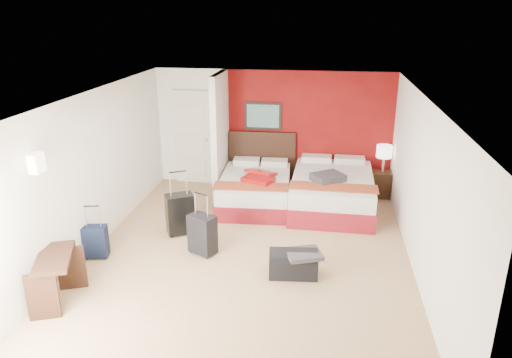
% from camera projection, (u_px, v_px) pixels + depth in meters
% --- Properties ---
extents(ground, '(6.50, 6.50, 0.00)m').
position_uv_depth(ground, '(249.00, 255.00, 7.56)').
color(ground, tan).
rests_on(ground, ground).
extents(room_walls, '(5.02, 6.52, 2.50)m').
position_uv_depth(room_walls, '(184.00, 150.00, 8.65)').
color(room_walls, white).
rests_on(room_walls, ground).
extents(red_accent_panel, '(3.50, 0.04, 2.50)m').
position_uv_depth(red_accent_panel, '(308.00, 131.00, 10.05)').
color(red_accent_panel, maroon).
rests_on(red_accent_panel, ground).
extents(partition_wall, '(0.12, 1.20, 2.50)m').
position_uv_depth(partition_wall, '(220.00, 135.00, 9.71)').
color(partition_wall, silver).
rests_on(partition_wall, ground).
extents(entry_door, '(0.82, 0.06, 2.05)m').
position_uv_depth(entry_door, '(193.00, 137.00, 10.44)').
color(entry_door, silver).
rests_on(entry_door, ground).
extents(bed_left, '(1.46, 2.00, 0.58)m').
position_uv_depth(bed_left, '(255.00, 190.00, 9.44)').
color(bed_left, white).
rests_on(bed_left, ground).
extents(bed_right, '(1.58, 2.23, 0.66)m').
position_uv_depth(bed_right, '(332.00, 192.00, 9.27)').
color(bed_right, white).
rests_on(bed_right, ground).
extents(red_suitcase_open, '(0.82, 0.93, 0.10)m').
position_uv_depth(red_suitcase_open, '(259.00, 176.00, 9.22)').
color(red_suitcase_open, '#9F0D0E').
rests_on(red_suitcase_open, bed_left).
extents(jacket_bundle, '(0.71, 0.68, 0.13)m').
position_uv_depth(jacket_bundle, '(328.00, 177.00, 8.87)').
color(jacket_bundle, '#3A3A40').
rests_on(jacket_bundle, bed_right).
extents(nightstand, '(0.41, 0.41, 0.53)m').
position_uv_depth(nightstand, '(381.00, 184.00, 9.85)').
color(nightstand, black).
rests_on(nightstand, ground).
extents(table_lamp, '(0.40, 0.40, 0.56)m').
position_uv_depth(table_lamp, '(384.00, 159.00, 9.67)').
color(table_lamp, white).
rests_on(table_lamp, nightstand).
extents(suitcase_black, '(0.54, 0.48, 0.69)m').
position_uv_depth(suitcase_black, '(180.00, 215.00, 8.18)').
color(suitcase_black, black).
rests_on(suitcase_black, ground).
extents(suitcase_charcoal, '(0.49, 0.43, 0.62)m').
position_uv_depth(suitcase_charcoal, '(202.00, 236.00, 7.52)').
color(suitcase_charcoal, black).
rests_on(suitcase_charcoal, ground).
extents(suitcase_navy, '(0.39, 0.28, 0.50)m').
position_uv_depth(suitcase_navy, '(96.00, 243.00, 7.43)').
color(suitcase_navy, black).
rests_on(suitcase_navy, ground).
extents(duffel_bag, '(0.73, 0.43, 0.35)m').
position_uv_depth(duffel_bag, '(293.00, 264.00, 6.95)').
color(duffel_bag, black).
rests_on(duffel_bag, ground).
extents(jacket_draped, '(0.59, 0.55, 0.06)m').
position_uv_depth(jacket_draped, '(304.00, 254.00, 6.81)').
color(jacket_draped, '#3B3B40').
rests_on(jacket_draped, duffel_bag).
extents(desk, '(0.69, 0.93, 0.70)m').
position_uv_depth(desk, '(58.00, 279.00, 6.24)').
color(desk, '#321A10').
rests_on(desk, ground).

